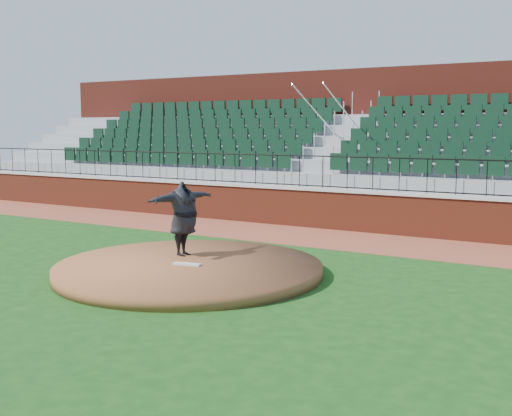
{
  "coord_description": "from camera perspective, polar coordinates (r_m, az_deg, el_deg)",
  "views": [
    {
      "loc": [
        7.63,
        -11.2,
        3.17
      ],
      "look_at": [
        0.0,
        1.5,
        1.3
      ],
      "focal_mm": 44.28,
      "sensor_mm": 36.0,
      "label": 1
    }
  ],
  "objects": [
    {
      "name": "seating_stands",
      "position": [
        22.29,
        11.0,
        4.83
      ],
      "size": [
        34.0,
        5.1,
        4.6
      ],
      "primitive_type": null,
      "color": "gray",
      "rests_on": "ground"
    },
    {
      "name": "ground",
      "position": [
        13.92,
        -3.2,
        -5.98
      ],
      "size": [
        90.0,
        90.0,
        0.0
      ],
      "primitive_type": "plane",
      "color": "#154112",
      "rests_on": "ground"
    },
    {
      "name": "pitching_rubber",
      "position": [
        13.71,
        -6.24,
        -5.06
      ],
      "size": [
        0.64,
        0.26,
        0.04
      ],
      "primitive_type": "cube",
      "rotation": [
        0.0,
        0.0,
        0.18
      ],
      "color": "silver",
      "rests_on": "pitchers_mound"
    },
    {
      "name": "concourse_wall",
      "position": [
        24.93,
        13.25,
        6.04
      ],
      "size": [
        34.0,
        0.5,
        5.5
      ],
      "primitive_type": "cube",
      "color": "maroon",
      "rests_on": "ground"
    },
    {
      "name": "warning_track",
      "position": [
        18.54,
        6.23,
        -2.67
      ],
      "size": [
        34.0,
        3.2,
        0.01
      ],
      "primitive_type": "cube",
      "color": "brown",
      "rests_on": "ground"
    },
    {
      "name": "field_wall",
      "position": [
        19.9,
        8.18,
        -0.3
      ],
      "size": [
        34.0,
        0.35,
        1.2
      ],
      "primitive_type": "cube",
      "color": "maroon",
      "rests_on": "ground"
    },
    {
      "name": "wall_cap",
      "position": [
        19.83,
        8.22,
        1.57
      ],
      "size": [
        34.0,
        0.45,
        0.1
      ],
      "primitive_type": "cube",
      "color": "#B7B7B7",
      "rests_on": "field_wall"
    },
    {
      "name": "pitchers_mound",
      "position": [
        13.92,
        -6.05,
        -5.49
      ],
      "size": [
        5.81,
        5.81,
        0.25
      ],
      "primitive_type": "cylinder",
      "color": "brown",
      "rests_on": "ground"
    },
    {
      "name": "wall_railing",
      "position": [
        19.78,
        8.25,
        3.15
      ],
      "size": [
        34.0,
        0.05,
        1.0
      ],
      "primitive_type": null,
      "color": "black",
      "rests_on": "wall_cap"
    },
    {
      "name": "pitcher",
      "position": [
        14.6,
        -6.55,
        -0.95
      ],
      "size": [
        0.74,
        2.16,
        1.72
      ],
      "primitive_type": "imported",
      "rotation": [
        0.0,
        0.0,
        1.49
      ],
      "color": "black",
      "rests_on": "pitchers_mound"
    }
  ]
}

